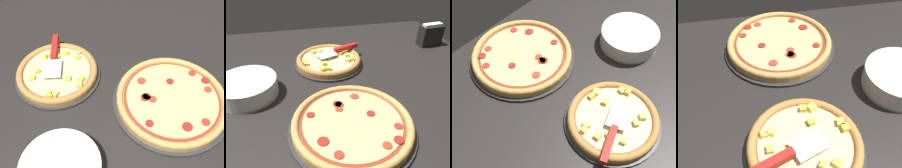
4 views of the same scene
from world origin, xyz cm
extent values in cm
cube|color=black|center=(0.00, 0.00, -1.80)|extent=(154.92, 119.23, 3.60)
cylinder|color=#2D2D30|center=(-3.04, -8.81, 0.50)|extent=(33.14, 33.14, 1.00)
cylinder|color=#B77F3D|center=(-3.04, -8.81, 1.92)|extent=(31.15, 31.15, 1.84)
torus|color=#B77F3D|center=(-3.04, -8.81, 2.84)|extent=(31.15, 31.15, 2.55)
cylinder|color=#A33823|center=(-3.04, -8.81, 2.91)|extent=(27.07, 27.07, 0.15)
cylinder|color=beige|center=(-3.04, -8.81, 3.04)|extent=(25.54, 25.54, 0.40)
cube|color=#F9E05B|center=(7.97, -4.45, 3.95)|extent=(2.26, 2.53, 1.44)
cube|color=#F4D64C|center=(-9.41, -11.70, 3.95)|extent=(2.92, 2.99, 1.44)
cube|color=yellow|center=(8.79, -6.31, 3.95)|extent=(2.43, 2.52, 1.44)
cube|color=#F9E05B|center=(1.41, 2.07, 3.95)|extent=(2.96, 2.93, 1.44)
cube|color=#F9E05B|center=(-13.36, -4.43, 3.95)|extent=(1.89, 1.84, 1.44)
cube|color=yellow|center=(-0.31, -2.85, 3.95)|extent=(2.39, 2.39, 1.44)
cube|color=#F4D64C|center=(3.64, -15.96, 3.95)|extent=(3.06, 3.07, 1.44)
cube|color=#F9E05B|center=(-11.44, -3.88, 3.95)|extent=(2.76, 2.84, 1.44)
cube|color=yellow|center=(-1.19, 2.10, 3.95)|extent=(2.40, 2.24, 1.44)
cube|color=#F4D64C|center=(-12.36, -9.17, 3.95)|extent=(1.96, 2.24, 1.44)
cube|color=#F4D64C|center=(-0.47, -15.69, 3.95)|extent=(2.67, 2.72, 1.44)
cylinder|color=#2D2D30|center=(-2.99, 35.44, 0.50)|extent=(41.83, 41.83, 1.00)
cylinder|color=tan|center=(-2.99, 35.44, 2.06)|extent=(39.32, 39.32, 2.12)
torus|color=tan|center=(-2.99, 35.44, 3.12)|extent=(39.32, 39.32, 2.41)
cylinder|color=maroon|center=(-2.99, 35.44, 3.19)|extent=(34.18, 34.18, 0.15)
cylinder|color=#E5C67A|center=(-2.99, 35.44, 3.32)|extent=(32.24, 32.24, 0.40)
cylinder|color=maroon|center=(7.53, 42.03, 3.72)|extent=(3.47, 3.47, 0.40)
cylinder|color=maroon|center=(0.10, 26.41, 3.72)|extent=(3.20, 3.20, 0.40)
cylinder|color=#B73823|center=(-7.05, 23.44, 3.72)|extent=(3.11, 3.11, 0.40)
cylinder|color=maroon|center=(-14.18, 46.09, 3.72)|extent=(3.07, 3.07, 0.40)
cylinder|color=#B73823|center=(-0.46, 29.10, 3.72)|extent=(2.76, 2.76, 0.40)
cylinder|color=#B73823|center=(-0.56, 26.88, 3.72)|extent=(3.08, 3.08, 0.40)
cylinder|color=#AD2D1E|center=(-16.39, 40.99, 3.72)|extent=(2.76, 2.76, 0.40)
cylinder|color=#B73823|center=(-10.09, 47.29, 3.72)|extent=(2.76, 2.76, 0.40)
cylinder|color=#AD2D1E|center=(4.04, 47.57, 3.72)|extent=(2.84, 2.84, 0.40)
cylinder|color=maroon|center=(-9.88, 33.61, 3.72)|extent=(2.78, 2.78, 0.40)
cylinder|color=maroon|center=(9.91, 30.06, 3.72)|extent=(2.75, 2.75, 0.40)
cube|color=silver|center=(-2.26, -10.08, 4.79)|extent=(11.14, 9.48, 0.24)
cube|color=red|center=(-12.85, -13.96, 5.67)|extent=(13.09, 6.58, 2.00)
cylinder|color=white|center=(32.50, 8.88, 0.35)|extent=(23.46, 23.46, 0.70)
cylinder|color=white|center=(32.50, 8.88, 1.05)|extent=(23.46, 23.46, 0.70)
cylinder|color=white|center=(32.50, 8.88, 1.75)|extent=(23.46, 23.46, 0.70)
cylinder|color=white|center=(32.50, 8.88, 2.45)|extent=(23.46, 23.46, 0.70)
cylinder|color=white|center=(32.50, 8.88, 3.15)|extent=(23.46, 23.46, 0.70)
cylinder|color=white|center=(32.50, 8.88, 3.85)|extent=(23.46, 23.46, 0.70)
cylinder|color=white|center=(32.50, 8.88, 4.55)|extent=(23.46, 23.46, 0.70)
cylinder|color=white|center=(32.50, 8.88, 5.25)|extent=(23.46, 23.46, 0.70)
cylinder|color=white|center=(32.50, 8.88, 5.95)|extent=(23.46, 23.46, 0.70)
camera|label=1|loc=(55.79, 31.29, 77.70)|focal=42.00mm
camera|label=2|loc=(12.19, 84.45, 53.19)|focal=35.00mm
camera|label=3|loc=(-54.87, -32.40, 93.37)|focal=50.00mm
camera|label=4|loc=(-13.38, -43.00, 64.79)|focal=42.00mm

